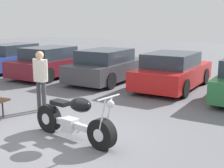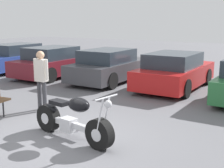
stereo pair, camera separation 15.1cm
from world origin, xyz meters
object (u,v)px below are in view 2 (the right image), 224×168
(person_standing, at_px, (41,75))
(parked_car_red, at_px, (175,72))
(motorcycle, at_px, (72,120))
(parked_car_dark_grey, at_px, (110,66))
(parked_car_maroon, at_px, (54,62))
(parked_car_blue, at_px, (19,58))

(person_standing, bearing_deg, parked_car_red, 65.48)
(person_standing, bearing_deg, motorcycle, -31.21)
(parked_car_dark_grey, bearing_deg, parked_car_maroon, -173.65)
(parked_car_maroon, bearing_deg, parked_car_blue, 171.97)
(parked_car_dark_grey, distance_m, parked_car_red, 2.75)
(parked_car_blue, relative_size, parked_car_maroon, 1.00)
(motorcycle, distance_m, parked_car_maroon, 7.74)
(parked_car_blue, bearing_deg, parked_car_red, 0.44)
(parked_car_maroon, bearing_deg, parked_car_dark_grey, 6.35)
(parked_car_blue, distance_m, person_standing, 7.65)
(parked_car_blue, relative_size, parked_car_red, 1.00)
(motorcycle, distance_m, parked_car_red, 5.94)
(parked_car_blue, xyz_separation_m, parked_car_dark_grey, (5.49, -0.08, 0.00))
(parked_car_red, distance_m, person_standing, 5.15)
(parked_car_dark_grey, distance_m, person_standing, 4.58)
(parked_car_maroon, height_order, parked_car_red, same)
(parked_car_blue, xyz_separation_m, person_standing, (6.10, -4.61, 0.36))
(motorcycle, xyz_separation_m, parked_car_blue, (-8.20, 5.88, 0.20))
(parked_car_maroon, distance_m, parked_car_red, 5.51)
(motorcycle, relative_size, parked_car_red, 0.55)
(parked_car_maroon, relative_size, parked_car_dark_grey, 1.00)
(parked_car_maroon, xyz_separation_m, parked_car_red, (5.49, 0.45, 0.00))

